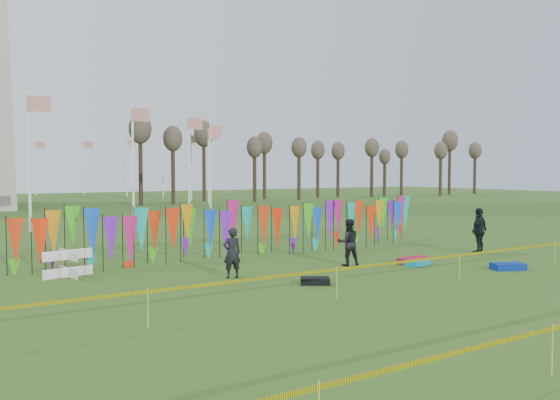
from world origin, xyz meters
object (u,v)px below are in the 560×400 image
box_kite (68,263)px  kite_bag_turquoise (418,262)px  kite_bag_blue (508,266)px  person_mid (348,242)px  kite_bag_red (413,260)px  person_right (479,231)px  person_left (232,253)px  kite_bag_black (315,281)px

box_kite → kite_bag_turquoise: bearing=-20.4°
kite_bag_blue → person_mid: bearing=140.3°
box_kite → person_mid: size_ratio=0.53×
box_kite → kite_bag_red: (11.59, -3.87, -0.35)m
person_right → kite_bag_turquoise: 4.43m
kite_bag_red → person_left: bearing=171.7°
person_right → person_mid: bearing=-17.5°
person_left → kite_bag_red: 7.17m
box_kite → person_right: person_right is taller
person_right → kite_bag_red: (-4.14, -0.35, -0.85)m
person_left → kite_bag_blue: person_left is taller
box_kite → person_right: (15.72, -3.53, 0.51)m
kite_bag_turquoise → box_kite: bearing=159.6°
kite_bag_turquoise → kite_bag_red: 0.40m
kite_bag_turquoise → kite_bag_red: bearing=67.4°
person_mid → kite_bag_turquoise: person_mid is taller
person_right → kite_bag_red: person_right is taller
box_kite → person_mid: (9.19, -2.98, 0.40)m
person_left → person_mid: bearing=-174.7°
kite_bag_turquoise → kite_bag_blue: bearing=-48.4°
person_left → kite_bag_turquoise: size_ratio=1.53×
person_left → person_right: bearing=-176.5°
person_mid → kite_bag_blue: size_ratio=1.55×
box_kite → person_left: bearing=-32.2°
person_left → kite_bag_black: size_ratio=1.86×
person_mid → person_left: bearing=19.9°
box_kite → kite_bag_blue: box_kite is taller
person_right → kite_bag_red: size_ratio=1.56×
person_left → kite_bag_turquoise: person_left is taller
box_kite → person_left: (4.53, -2.85, 0.36)m
box_kite → kite_bag_blue: 15.00m
person_left → kite_bag_turquoise: 7.08m
person_right → kite_bag_blue: (-2.24, -3.03, -0.85)m
person_right → kite_bag_black: 9.62m
kite_bag_red → kite_bag_black: 5.45m
person_left → kite_bag_blue: size_ratio=1.48×
person_left → person_right: (11.20, -0.68, 0.15)m
box_kite → kite_bag_turquoise: 12.20m
person_right → kite_bag_red: 4.24m
kite_bag_blue → kite_bag_turquoise: bearing=131.6°
box_kite → kite_bag_blue: size_ratio=0.83×
person_right → kite_bag_blue: person_right is taller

